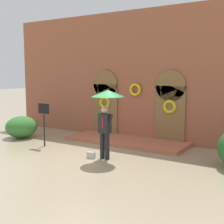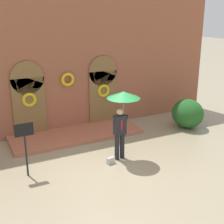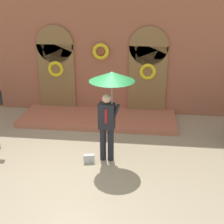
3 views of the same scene
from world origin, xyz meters
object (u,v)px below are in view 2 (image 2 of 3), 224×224
object	(u,v)px
shrub_right	(188,113)
sign_post	(25,141)
person_with_umbrella	(123,105)
handbag	(111,160)

from	to	relation	value
shrub_right	sign_post	bearing A→B (deg)	-170.85
person_with_umbrella	sign_post	size ratio (longest dim) A/B	1.37
person_with_umbrella	shrub_right	size ratio (longest dim) A/B	1.64
person_with_umbrella	handbag	world-z (taller)	person_with_umbrella
handbag	shrub_right	xyz separation A→B (m)	(4.50, 1.59, 0.51)
sign_post	shrub_right	bearing A→B (deg)	9.15
person_with_umbrella	sign_post	xyz separation A→B (m)	(-3.17, 0.24, -0.75)
handbag	shrub_right	distance (m)	4.80
sign_post	person_with_umbrella	bearing A→B (deg)	-4.24
shrub_right	person_with_umbrella	bearing A→B (deg)	-160.74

